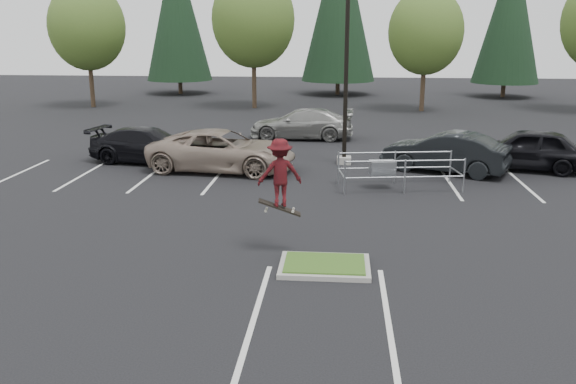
# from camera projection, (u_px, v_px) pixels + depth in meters

# --- Properties ---
(ground) EXTENTS (120.00, 120.00, 0.00)m
(ground) POSITION_uv_depth(u_px,v_px,m) (325.00, 269.00, 14.87)
(ground) COLOR black
(ground) RESTS_ON ground
(grass_median) EXTENTS (2.20, 1.60, 0.16)m
(grass_median) POSITION_uv_depth(u_px,v_px,m) (325.00, 266.00, 14.85)
(grass_median) COLOR #A2A097
(grass_median) RESTS_ON ground
(stall_lines) EXTENTS (22.62, 17.60, 0.01)m
(stall_lines) POSITION_uv_depth(u_px,v_px,m) (290.00, 200.00, 20.78)
(stall_lines) COLOR silver
(stall_lines) RESTS_ON ground
(light_pole) EXTENTS (0.70, 0.60, 10.12)m
(light_pole) POSITION_uv_depth(u_px,v_px,m) (347.00, 56.00, 25.18)
(light_pole) COLOR #A2A097
(light_pole) RESTS_ON ground
(decid_a) EXTENTS (5.44, 5.44, 8.91)m
(decid_a) POSITION_uv_depth(u_px,v_px,m) (87.00, 29.00, 43.80)
(decid_a) COLOR #38281C
(decid_a) RESTS_ON ground
(decid_b) EXTENTS (5.89, 5.89, 9.64)m
(decid_b) POSITION_uv_depth(u_px,v_px,m) (253.00, 23.00, 43.16)
(decid_b) COLOR #38281C
(decid_b) RESTS_ON ground
(decid_c) EXTENTS (5.12, 5.12, 8.38)m
(decid_c) POSITION_uv_depth(u_px,v_px,m) (425.00, 34.00, 41.70)
(decid_c) COLOR #38281C
(decid_c) RESTS_ON ground
(conif_a) EXTENTS (5.72, 5.72, 13.00)m
(conif_a) POSITION_uv_depth(u_px,v_px,m) (177.00, 11.00, 52.66)
(conif_a) COLOR #38281C
(conif_a) RESTS_ON ground
(conif_b) EXTENTS (6.38, 6.38, 14.50)m
(conif_b) POSITION_uv_depth(u_px,v_px,m) (339.00, 1.00, 51.78)
(conif_b) COLOR #38281C
(conif_b) RESTS_ON ground
(conif_c) EXTENTS (5.50, 5.50, 12.50)m
(conif_c) POSITION_uv_depth(u_px,v_px,m) (510.00, 13.00, 49.91)
(conif_c) COLOR #38281C
(conif_c) RESTS_ON ground
(cart_corral) EXTENTS (4.52, 2.21, 1.23)m
(cart_corral) POSITION_uv_depth(u_px,v_px,m) (386.00, 168.00, 22.12)
(cart_corral) COLOR #919499
(cart_corral) RESTS_ON ground
(skateboarder) EXTENTS (1.26, 0.93, 2.01)m
(skateboarder) POSITION_uv_depth(u_px,v_px,m) (279.00, 173.00, 15.37)
(skateboarder) COLOR black
(skateboarder) RESTS_ON ground
(car_l_tan) EXTENTS (6.26, 3.41, 1.66)m
(car_l_tan) POSITION_uv_depth(u_px,v_px,m) (222.00, 151.00, 24.89)
(car_l_tan) COLOR gray
(car_l_tan) RESTS_ON ground
(car_l_black) EXTENTS (5.48, 2.95, 1.51)m
(car_l_black) POSITION_uv_depth(u_px,v_px,m) (148.00, 145.00, 26.40)
(car_l_black) COLOR black
(car_l_black) RESTS_ON ground
(car_r_charc) EXTENTS (5.26, 3.58, 1.64)m
(car_r_charc) POSITION_uv_depth(u_px,v_px,m) (445.00, 152.00, 24.61)
(car_r_charc) COLOR black
(car_r_charc) RESTS_ON ground
(car_r_black) EXTENTS (5.42, 3.27, 1.73)m
(car_r_black) POSITION_uv_depth(u_px,v_px,m) (527.00, 149.00, 25.04)
(car_r_black) COLOR black
(car_r_black) RESTS_ON ground
(car_far_silver) EXTENTS (5.49, 2.35, 1.58)m
(car_far_silver) POSITION_uv_depth(u_px,v_px,m) (302.00, 124.00, 32.12)
(car_far_silver) COLOR gray
(car_far_silver) RESTS_ON ground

